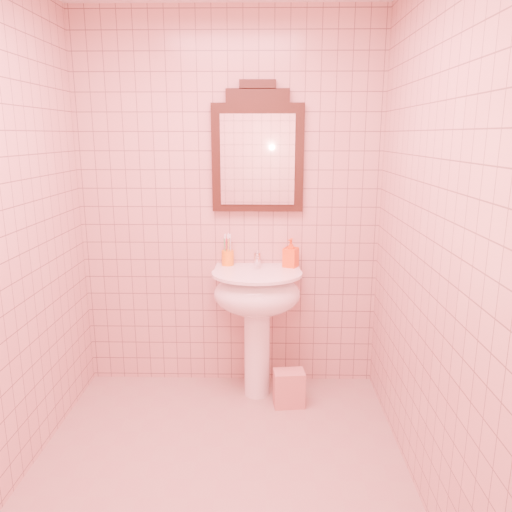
{
  "coord_description": "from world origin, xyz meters",
  "views": [
    {
      "loc": [
        0.24,
        -2.2,
        1.72
      ],
      "look_at": [
        0.19,
        0.55,
        1.05
      ],
      "focal_mm": 35.0,
      "sensor_mm": 36.0,
      "label": 1
    }
  ],
  "objects_px": {
    "pedestal_sink": "(257,302)",
    "toothbrush_cup": "(228,258)",
    "soap_dispenser": "(291,253)",
    "towel": "(289,388)",
    "mirror": "(258,152)"
  },
  "relations": [
    {
      "from": "pedestal_sink",
      "to": "toothbrush_cup",
      "type": "bearing_deg",
      "value": 140.16
    },
    {
      "from": "pedestal_sink",
      "to": "soap_dispenser",
      "type": "height_order",
      "value": "soap_dispenser"
    },
    {
      "from": "pedestal_sink",
      "to": "toothbrush_cup",
      "type": "relative_size",
      "value": 4.59
    },
    {
      "from": "towel",
      "to": "soap_dispenser",
      "type": "bearing_deg",
      "value": 87.68
    },
    {
      "from": "mirror",
      "to": "toothbrush_cup",
      "type": "height_order",
      "value": "mirror"
    },
    {
      "from": "pedestal_sink",
      "to": "towel",
      "type": "relative_size",
      "value": 3.62
    },
    {
      "from": "soap_dispenser",
      "to": "towel",
      "type": "height_order",
      "value": "soap_dispenser"
    },
    {
      "from": "toothbrush_cup",
      "to": "soap_dispenser",
      "type": "distance_m",
      "value": 0.42
    },
    {
      "from": "pedestal_sink",
      "to": "soap_dispenser",
      "type": "xyz_separation_m",
      "value": [
        0.22,
        0.13,
        0.3
      ]
    },
    {
      "from": "mirror",
      "to": "towel",
      "type": "bearing_deg",
      "value": -58.16
    },
    {
      "from": "towel",
      "to": "mirror",
      "type": "bearing_deg",
      "value": 121.84
    },
    {
      "from": "soap_dispenser",
      "to": "towel",
      "type": "distance_m",
      "value": 0.88
    },
    {
      "from": "pedestal_sink",
      "to": "toothbrush_cup",
      "type": "height_order",
      "value": "toothbrush_cup"
    },
    {
      "from": "mirror",
      "to": "toothbrush_cup",
      "type": "relative_size",
      "value": 4.38
    },
    {
      "from": "mirror",
      "to": "pedestal_sink",
      "type": "bearing_deg",
      "value": -90.0
    }
  ]
}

